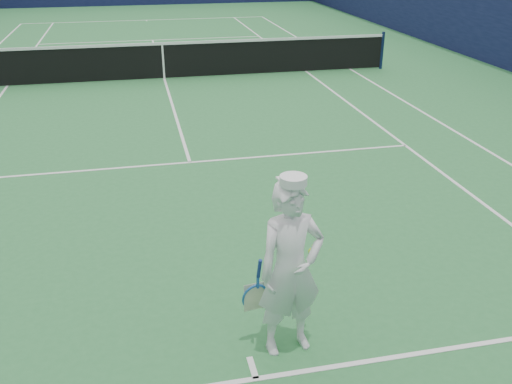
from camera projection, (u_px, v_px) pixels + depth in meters
ground at (164, 79)px, 15.75m from camera, size 80.00×80.00×0.00m
court_markings at (164, 79)px, 15.75m from camera, size 11.03×23.83×0.01m
windscreen_fence at (159, 4)px, 14.92m from camera, size 20.12×36.12×4.00m
tennis_net at (163, 59)px, 15.52m from camera, size 12.88×0.09×1.07m
tennis_player at (291, 269)px, 5.24m from camera, size 0.81×0.51×1.82m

